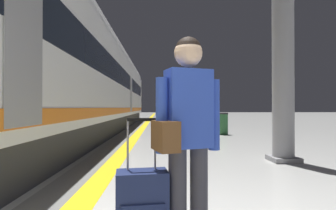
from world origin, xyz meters
TOP-DOWN VIEW (x-y plane):
  - safety_line_strip at (-0.70, 10.00)m, footprint 0.36×80.00m
  - tactile_edge_band at (-1.07, 10.00)m, footprint 0.69×80.00m
  - high_speed_train at (-2.88, 7.74)m, footprint 2.94×34.98m
  - traveller_foreground at (0.43, 1.12)m, footprint 0.54×0.39m
  - passenger_near at (1.58, 13.37)m, footprint 0.48×0.31m
  - duffel_bag_near at (1.90, 13.15)m, footprint 0.44×0.26m
  - platform_pillar at (2.83, 4.59)m, footprint 0.56×0.56m
  - waste_bin at (2.87, 10.07)m, footprint 0.46×0.46m

SIDE VIEW (x-z plane):
  - tactile_edge_band at x=-1.07m, z-range 0.00..0.01m
  - safety_line_strip at x=-0.70m, z-range 0.00..0.01m
  - duffel_bag_near at x=1.90m, z-range -0.03..0.33m
  - waste_bin at x=2.87m, z-range 0.00..0.91m
  - passenger_near at x=1.58m, z-range 0.15..1.70m
  - traveller_foreground at x=0.43m, z-range 0.13..1.80m
  - platform_pillar at x=2.83m, z-range -0.08..3.52m
  - high_speed_train at x=-2.88m, z-range 0.02..4.99m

